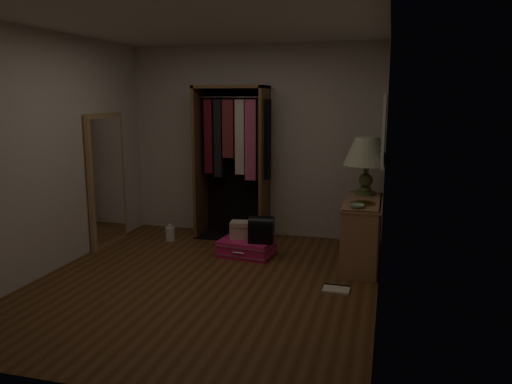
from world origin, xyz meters
TOP-DOWN VIEW (x-y plane):
  - ground at (0.00, 0.00)m, footprint 4.00×4.00m
  - room_walls at (0.08, 0.04)m, footprint 3.52×4.02m
  - console_bookshelf at (1.54, 1.03)m, footprint 0.42×1.12m
  - open_wardrobe at (-0.20, 1.77)m, footprint 1.00×0.50m
  - floor_mirror at (-1.70, 1.00)m, footprint 0.06×0.80m
  - pink_suitcase at (0.17, 0.98)m, footprint 0.70×0.55m
  - train_case at (0.11, 1.05)m, footprint 0.33×0.25m
  - black_bag at (0.37, 0.93)m, footprint 0.31×0.22m
  - table_lamp at (1.54, 1.41)m, footprint 0.72×0.72m
  - brass_tray at (1.54, 0.82)m, footprint 0.34×0.34m
  - ceramic_bowl at (1.49, 0.61)m, footprint 0.17×0.17m
  - white_jug at (-1.00, 1.33)m, footprint 0.17×0.17m
  - floor_book at (1.35, 0.15)m, footprint 0.27×0.22m

SIDE VIEW (x-z plane):
  - ground at x=0.00m, z-range 0.00..0.00m
  - floor_book at x=1.35m, z-range 0.00..0.02m
  - white_jug at x=-1.00m, z-range -0.02..0.21m
  - pink_suitcase at x=0.17m, z-range 0.00..0.20m
  - train_case at x=0.11m, z-range 0.19..0.41m
  - black_bag at x=0.37m, z-range 0.20..0.52m
  - console_bookshelf at x=1.54m, z-range 0.03..0.78m
  - brass_tray at x=1.54m, z-range 0.75..0.77m
  - ceramic_bowl at x=1.49m, z-range 0.75..0.79m
  - floor_mirror at x=-1.70m, z-range 0.00..1.70m
  - open_wardrobe at x=-0.20m, z-range 0.19..2.24m
  - table_lamp at x=1.54m, z-range 0.91..1.60m
  - room_walls at x=0.08m, z-range 0.20..2.80m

